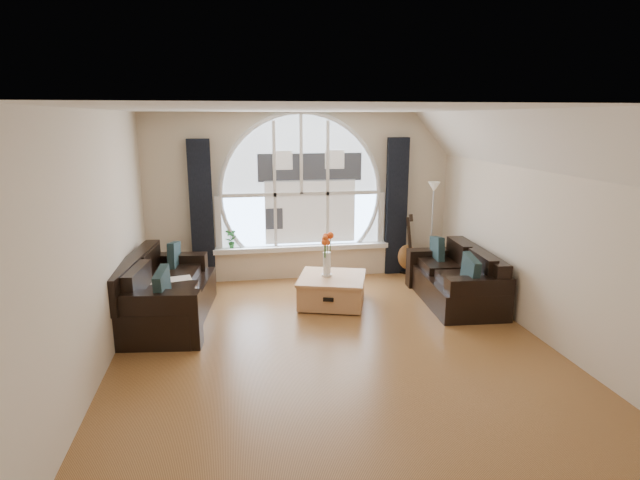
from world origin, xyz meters
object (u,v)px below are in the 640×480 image
(coffee_chest, at_px, (332,289))
(vase_flowers, at_px, (327,249))
(floor_lamp, at_px, (432,230))
(guitar, at_px, (408,244))
(sofa_left, at_px, (166,291))
(potted_plant, at_px, (231,238))
(sofa_right, at_px, (455,275))

(coffee_chest, height_order, vase_flowers, vase_flowers)
(coffee_chest, relative_size, floor_lamp, 0.57)
(guitar, bearing_deg, floor_lamp, -44.82)
(coffee_chest, bearing_deg, floor_lamp, 45.61)
(sofa_left, distance_m, potted_plant, 1.81)
(floor_lamp, bearing_deg, vase_flowers, -153.66)
(vase_flowers, bearing_deg, coffee_chest, -37.32)
(vase_flowers, distance_m, guitar, 2.00)
(sofa_left, height_order, coffee_chest, sofa_left)
(sofa_left, relative_size, potted_plant, 5.98)
(floor_lamp, xyz_separation_m, potted_plant, (-3.28, 0.34, -0.09))
(sofa_left, bearing_deg, floor_lamp, 23.70)
(potted_plant, bearing_deg, sofa_left, -118.54)
(sofa_right, bearing_deg, guitar, 102.61)
(vase_flowers, bearing_deg, sofa_left, -173.02)
(sofa_left, height_order, potted_plant, potted_plant)
(potted_plant, bearing_deg, vase_flowers, -44.08)
(sofa_right, height_order, coffee_chest, sofa_right)
(guitar, height_order, potted_plant, guitar)
(sofa_left, distance_m, vase_flowers, 2.24)
(guitar, relative_size, potted_plant, 3.23)
(sofa_right, height_order, potted_plant, potted_plant)
(sofa_right, bearing_deg, vase_flowers, 175.66)
(sofa_left, distance_m, sofa_right, 4.02)
(guitar, xyz_separation_m, potted_plant, (-2.95, 0.13, 0.18))
(sofa_right, bearing_deg, coffee_chest, 176.95)
(vase_flowers, bearing_deg, sofa_right, -8.17)
(sofa_right, xyz_separation_m, vase_flowers, (-1.83, 0.26, 0.40))
(vase_flowers, distance_m, potted_plant, 1.87)
(vase_flowers, xyz_separation_m, guitar, (1.61, 1.16, -0.27))
(sofa_left, xyz_separation_m, potted_plant, (0.85, 1.57, 0.31))
(coffee_chest, height_order, guitar, guitar)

